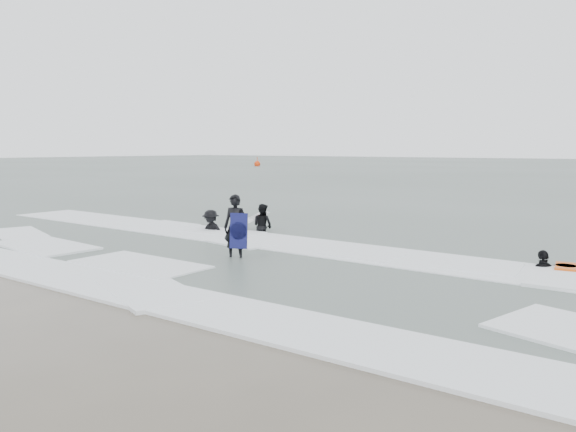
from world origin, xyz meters
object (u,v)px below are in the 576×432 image
Objects in this scene: surfer_wading at (263,233)px; surfer_right_near at (543,269)px; surfer_centre at (236,260)px; buoy at (257,164)px; surfer_breaker at (211,233)px.

surfer_right_near reaches higher than surfer_wading.
buoy is (-49.28, 60.00, 0.42)m from surfer_centre.
surfer_centre is at bearing -45.52° from surfer_breaker.
buoy reaches higher than surfer_centre.
surfer_breaker is 1.02× the size of surfer_right_near.
surfer_wading is at bearing -53.05° from surfer_right_near.
surfer_centre is 5.15m from surfer_breaker.
surfer_wading is at bearing -50.01° from buoy.
surfer_wading is 9.61m from surfer_right_near.
surfer_breaker is 1.02× the size of buoy.
surfer_right_near is (11.19, 0.60, 0.00)m from surfer_breaker.
buoy is at bearing -45.10° from surfer_wading.
surfer_centre reaches higher than surfer_breaker.
surfer_wading is (-2.47, 4.20, 0.00)m from surfer_centre.
surfer_right_near is 1.00× the size of buoy.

